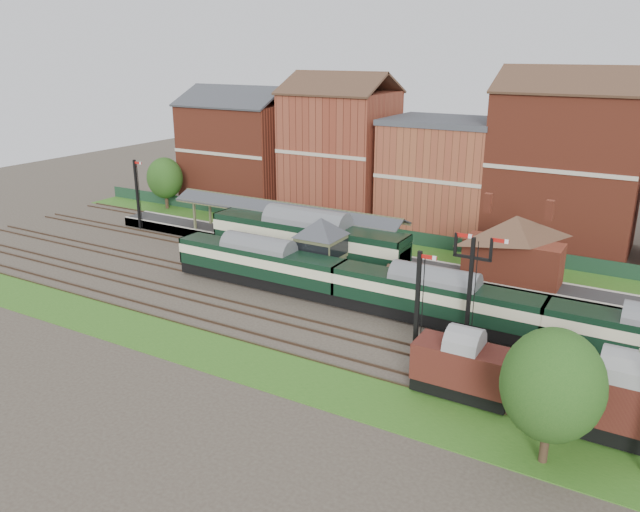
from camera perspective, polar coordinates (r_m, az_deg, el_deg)
The scene contains 19 objects.
ground at distance 51.56m, azimuth 1.17°, elevation -4.20°, with size 160.00×160.00×0.00m, color #473D33.
grass_back at distance 65.16m, azimuth 8.03°, elevation 0.56°, with size 90.00×4.50×0.06m, color #2D6619.
grass_front at distance 42.45m, azimuth -6.84°, elevation -9.53°, with size 90.00×5.00×0.06m, color #2D6619.
fence at distance 66.72m, azimuth 8.72°, elevation 1.60°, with size 90.00×0.12×1.50m, color #193823.
platform at distance 61.65m, azimuth 1.52°, elevation 0.16°, with size 55.00×3.40×1.00m, color #2D2D2D.
signal_box at distance 54.50m, azimuth 0.10°, elevation 0.66°, with size 5.40×5.40×6.00m.
brick_hut at distance 51.85m, azimuth 7.77°, elevation -2.81°, with size 3.20×2.64×2.94m.
station_building at distance 54.91m, azimuth 17.30°, elevation 0.77°, with size 8.10×8.10×5.90m.
canopy at distance 63.50m, azimuth -3.22°, elevation 4.52°, with size 26.00×3.89×4.08m.
semaphore_bracket at distance 43.41m, azimuth 13.60°, elevation -2.62°, with size 3.60×0.25×8.18m.
semaphore_platform_end at distance 74.29m, azimuth -16.36°, elevation 5.52°, with size 1.23×0.25×8.00m.
semaphore_siding at distance 40.19m, azimuth 8.89°, elevation -4.78°, with size 1.23×0.25×8.00m.
town_backdrop at distance 71.72m, azimuth 10.93°, elevation 7.81°, with size 69.00×10.00×16.00m.
dmu_train at distance 47.47m, azimuth 10.34°, elevation -3.72°, with size 48.04×2.53×3.69m.
platform_railcar at distance 58.99m, azimuth -1.20°, elevation 1.53°, with size 20.03×3.15×4.61m.
goods_van_a at distance 38.34m, azimuth 12.90°, elevation -9.85°, with size 5.72×2.48×3.47m.
goods_van_b at distance 37.08m, azimuth 25.67°, elevation -11.86°, with size 6.64×2.88×4.03m.
tree_far at distance 32.75m, azimuth 20.48°, elevation -11.01°, with size 4.98×4.98×7.27m.
tree_back at distance 83.01m, azimuth -14.00°, elevation 6.93°, with size 4.57×4.57×6.67m.
Camera 1 is at (23.03, -41.63, 19.87)m, focal length 35.00 mm.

